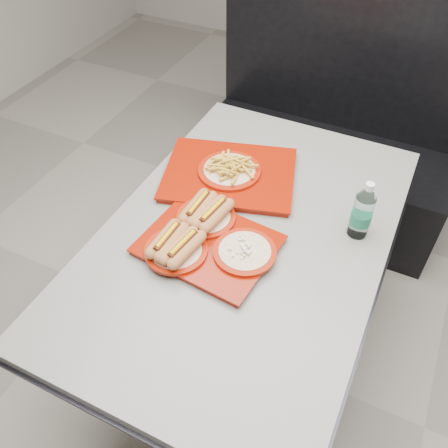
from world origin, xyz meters
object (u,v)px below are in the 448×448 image
at_px(booth_bench, 327,144).
at_px(tray_far, 229,172).
at_px(diner_table, 244,265).
at_px(water_bottle, 362,213).
at_px(tray_near, 204,238).

xyz_separation_m(booth_bench, tray_far, (-0.17, -0.86, 0.38)).
xyz_separation_m(diner_table, booth_bench, (0.00, 1.09, -0.18)).
bearing_deg(diner_table, tray_far, 125.91).
bearing_deg(tray_far, diner_table, -54.09).
height_order(booth_bench, tray_far, booth_bench).
relative_size(booth_bench, water_bottle, 6.27).
relative_size(tray_far, water_bottle, 2.63).
height_order(tray_near, tray_far, tray_far).
bearing_deg(water_bottle, tray_near, -148.27).
bearing_deg(booth_bench, water_bottle, -70.32).
distance_m(tray_far, water_bottle, 0.52).
distance_m(booth_bench, tray_far, 0.95).
relative_size(booth_bench, tray_far, 2.38).
xyz_separation_m(diner_table, tray_near, (-0.10, -0.11, 0.20)).
relative_size(diner_table, tray_far, 2.51).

